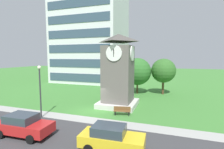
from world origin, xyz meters
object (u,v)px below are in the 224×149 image
object	(u,v)px
parked_car_red	(23,125)
parked_car_yellow	(111,138)
street_lamp	(40,85)
tree_streetside	(163,71)
clock_tower	(118,75)
park_bench	(122,111)
tree_by_building	(138,72)

from	to	relation	value
parked_car_red	parked_car_yellow	distance (m)	7.20
street_lamp	parked_car_yellow	distance (m)	9.72
tree_streetside	parked_car_red	xyz separation A→B (m)	(-9.83, -18.83, -3.05)
parked_car_yellow	clock_tower	bearing A→B (deg)	104.15
park_bench	street_lamp	bearing A→B (deg)	-156.35
clock_tower	parked_car_yellow	world-z (taller)	clock_tower
clock_tower	parked_car_red	bearing A→B (deg)	-114.98
street_lamp	parked_car_yellow	xyz separation A→B (m)	(8.75, -3.44, -2.47)
tree_by_building	parked_car_yellow	bearing A→B (deg)	-85.21
parked_car_red	parked_car_yellow	size ratio (longest dim) A/B	1.05
clock_tower	tree_streetside	distance (m)	10.12
clock_tower	parked_car_red	world-z (taller)	clock_tower
tree_by_building	parked_car_red	xyz separation A→B (m)	(-5.71, -18.04, -2.86)
street_lamp	tree_streetside	xyz separation A→B (m)	(11.38, 15.18, 0.59)
clock_tower	parked_car_yellow	xyz separation A→B (m)	(2.49, -9.89, -3.08)
park_bench	parked_car_red	distance (m)	9.27
tree_by_building	parked_car_yellow	xyz separation A→B (m)	(1.49, -17.83, -2.87)
parked_car_red	tree_by_building	bearing A→B (deg)	72.45
street_lamp	parked_car_red	xyz separation A→B (m)	(1.55, -3.65, -2.47)
tree_by_building	parked_car_yellow	distance (m)	18.12
clock_tower	tree_by_building	xyz separation A→B (m)	(1.00, 7.94, -0.22)
tree_by_building	clock_tower	bearing A→B (deg)	-97.18
park_bench	tree_by_building	size ratio (longest dim) A/B	0.31
tree_streetside	parked_car_yellow	distance (m)	19.05
park_bench	tree_streetside	bearing A→B (deg)	72.41
tree_by_building	parked_car_yellow	size ratio (longest dim) A/B	1.39
park_bench	tree_streetside	world-z (taller)	tree_streetside
street_lamp	tree_by_building	world-z (taller)	tree_by_building
park_bench	street_lamp	xyz separation A→B (m)	(-7.63, -3.34, 2.87)
tree_streetside	park_bench	bearing A→B (deg)	-107.59
park_bench	tree_by_building	world-z (taller)	tree_by_building
clock_tower	tree_by_building	bearing A→B (deg)	82.82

